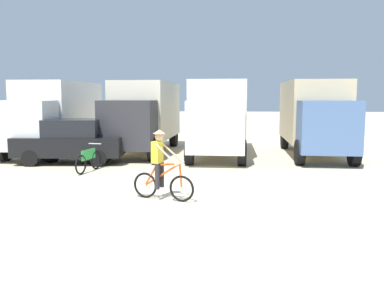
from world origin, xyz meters
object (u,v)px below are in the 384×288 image
at_px(box_truck_cream_rv, 144,113).
at_px(box_truck_avon_van, 56,113).
at_px(bicycle_spare, 89,161).
at_px(box_truck_tan_camper, 314,114).
at_px(cyclist_orange_shirt, 161,167).
at_px(sedan_parked, 71,141).
at_px(box_truck_white_box, 218,114).

bearing_deg(box_truck_cream_rv, box_truck_avon_van, -172.28).
bearing_deg(bicycle_spare, box_truck_cream_rv, 79.08).
bearing_deg(box_truck_tan_camper, cyclist_orange_shirt, -124.73).
bearing_deg(box_truck_avon_van, bicycle_spare, -56.14).
xyz_separation_m(box_truck_cream_rv, cyclist_orange_shirt, (2.13, -8.83, -1.03)).
xyz_separation_m(box_truck_avon_van, cyclist_orange_shirt, (6.26, -8.27, -1.03)).
relative_size(box_truck_avon_van, box_truck_tan_camper, 1.00).
relative_size(box_truck_tan_camper, sedan_parked, 1.58).
distance_m(cyclist_orange_shirt, bicycle_spare, 4.80).
bearing_deg(box_truck_white_box, box_truck_avon_van, 178.12).
distance_m(box_truck_white_box, bicycle_spare, 6.49).
distance_m(box_truck_cream_rv, box_truck_tan_camper, 7.86).
xyz_separation_m(box_truck_white_box, box_truck_tan_camper, (4.32, 0.22, 0.00)).
distance_m(box_truck_tan_camper, cyclist_orange_shirt, 10.07).
bearing_deg(sedan_parked, cyclist_orange_shirt, -50.40).
bearing_deg(box_truck_white_box, cyclist_orange_shirt, -99.81).
relative_size(box_truck_tan_camper, bicycle_spare, 4.00).
bearing_deg(box_truck_cream_rv, box_truck_white_box, -12.97).
bearing_deg(sedan_parked, bicycle_spare, -53.55).
height_order(box_truck_cream_rv, sedan_parked, box_truck_cream_rv).
xyz_separation_m(box_truck_white_box, sedan_parked, (-5.82, -2.66, -0.99)).
bearing_deg(box_truck_tan_camper, box_truck_avon_van, 179.85).
bearing_deg(cyclist_orange_shirt, box_truck_white_box, 80.19).
height_order(box_truck_tan_camper, cyclist_orange_shirt, box_truck_tan_camper).
bearing_deg(bicycle_spare, box_truck_avon_van, 123.86).
bearing_deg(box_truck_cream_rv, bicycle_spare, -100.92).
distance_m(box_truck_white_box, cyclist_orange_shirt, 8.20).
distance_m(box_truck_avon_van, box_truck_tan_camper, 11.97).
bearing_deg(bicycle_spare, cyclist_orange_shirt, -48.96).
relative_size(cyclist_orange_shirt, bicycle_spare, 1.07).
xyz_separation_m(box_truck_avon_van, sedan_parked, (1.83, -2.91, -0.99)).
xyz_separation_m(sedan_parked, cyclist_orange_shirt, (4.43, -5.35, -0.04)).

